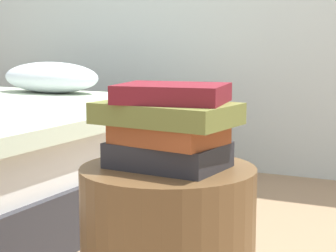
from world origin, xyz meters
The scene contains 4 objects.
book_charcoal centered at (0.00, 0.00, 0.48)m, with size 0.24×0.17×0.06m, color #28282D.
book_rust centered at (0.01, -0.01, 0.53)m, with size 0.22×0.16×0.04m, color #994723.
book_olive centered at (0.00, -0.01, 0.58)m, with size 0.30×0.19×0.05m, color olive.
book_maroon centered at (0.01, 0.00, 0.62)m, with size 0.23×0.18×0.04m, color maroon.
Camera 1 is at (0.56, -1.16, 0.74)m, focal length 63.27 mm.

